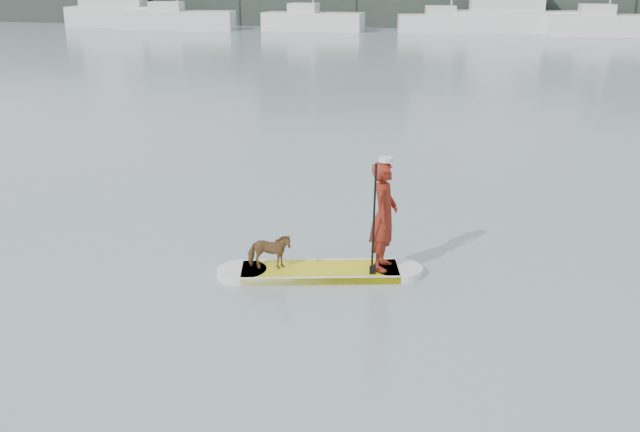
% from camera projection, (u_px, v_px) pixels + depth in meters
% --- Properties ---
extents(ground, '(140.00, 140.00, 0.00)m').
position_uv_depth(ground, '(293.00, 207.00, 14.70)').
color(ground, slate).
rests_on(ground, ground).
extents(paddleboard, '(3.23, 1.41, 0.12)m').
position_uv_depth(paddleboard, '(320.00, 271.00, 11.40)').
color(paddleboard, gold).
rests_on(paddleboard, ground).
extents(paddler, '(0.45, 0.65, 1.75)m').
position_uv_depth(paddler, '(384.00, 216.00, 11.12)').
color(paddler, maroon).
rests_on(paddler, paddleboard).
extents(white_cap, '(0.22, 0.22, 0.07)m').
position_uv_depth(white_cap, '(386.00, 159.00, 10.82)').
color(white_cap, silver).
rests_on(white_cap, paddler).
extents(dog, '(0.75, 0.46, 0.59)m').
position_uv_depth(dog, '(269.00, 251.00, 11.26)').
color(dog, '#52381C').
rests_on(dog, paddleboard).
extents(paddle, '(0.11, 0.30, 2.00)m').
position_uv_depth(paddle, '(373.00, 234.00, 10.93)').
color(paddle, black).
rests_on(paddle, ground).
extents(sailboat_b, '(9.68, 4.13, 13.93)m').
position_uv_depth(sailboat_b, '(177.00, 18.00, 59.83)').
color(sailboat_b, silver).
rests_on(sailboat_b, ground).
extents(sailboat_c, '(8.21, 2.80, 11.76)m').
position_uv_depth(sailboat_c, '(312.00, 20.00, 58.62)').
color(sailboat_c, silver).
rests_on(sailboat_c, ground).
extents(sailboat_d, '(8.61, 3.90, 12.24)m').
position_uv_depth(sailboat_d, '(450.00, 21.00, 57.01)').
color(sailboat_d, silver).
rests_on(sailboat_d, ground).
extents(sailboat_e, '(8.94, 3.28, 12.79)m').
position_uv_depth(sailboat_e, '(606.00, 23.00, 54.22)').
color(sailboat_e, silver).
rests_on(sailboat_e, ground).
extents(motor_yacht_a, '(10.55, 4.24, 6.16)m').
position_uv_depth(motor_yacht_a, '(513.00, 10.00, 56.74)').
color(motor_yacht_a, silver).
rests_on(motor_yacht_a, ground).
extents(motor_yacht_b, '(10.15, 4.87, 6.43)m').
position_uv_depth(motor_yacht_b, '(120.00, 6.00, 62.71)').
color(motor_yacht_b, silver).
rests_on(motor_yacht_b, ground).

